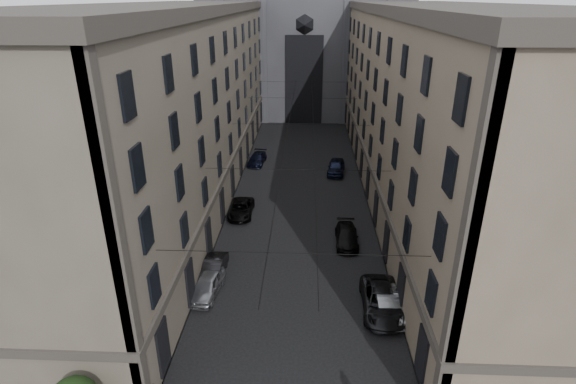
# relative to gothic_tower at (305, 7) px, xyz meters

# --- Properties ---
(sidewalk_left) EXTENTS (7.00, 80.00, 0.15)m
(sidewalk_left) POSITION_rel_gothic_tower_xyz_m (-10.50, -38.96, -17.72)
(sidewalk_left) COLOR #383533
(sidewalk_left) RESTS_ON ground
(sidewalk_right) EXTENTS (7.00, 80.00, 0.15)m
(sidewalk_right) POSITION_rel_gothic_tower_xyz_m (10.50, -38.96, -17.72)
(sidewalk_right) COLOR #383533
(sidewalk_right) RESTS_ON ground
(building_left) EXTENTS (13.60, 60.60, 18.85)m
(building_left) POSITION_rel_gothic_tower_xyz_m (-13.44, -38.96, -8.45)
(building_left) COLOR #4F493C
(building_left) RESTS_ON ground
(building_right) EXTENTS (13.60, 60.60, 18.85)m
(building_right) POSITION_rel_gothic_tower_xyz_m (13.44, -38.96, -8.45)
(building_right) COLOR brown
(building_right) RESTS_ON ground
(gothic_tower) EXTENTS (35.00, 23.00, 58.00)m
(gothic_tower) POSITION_rel_gothic_tower_xyz_m (0.00, 0.00, 0.00)
(gothic_tower) COLOR #2D2D33
(gothic_tower) RESTS_ON ground
(tram_wires) EXTENTS (14.00, 60.00, 0.43)m
(tram_wires) POSITION_rel_gothic_tower_xyz_m (0.00, -39.33, -10.55)
(tram_wires) COLOR black
(tram_wires) RESTS_ON ground
(car_left_near) EXTENTS (2.26, 4.49, 1.47)m
(car_left_near) POSITION_rel_gothic_tower_xyz_m (-6.20, -58.44, -17.07)
(car_left_near) COLOR gray
(car_left_near) RESTS_ON ground
(car_left_midnear) EXTENTS (1.68, 4.20, 1.36)m
(car_left_midnear) POSITION_rel_gothic_tower_xyz_m (-6.20, -56.18, -17.12)
(car_left_midnear) COLOR black
(car_left_midnear) RESTS_ON ground
(car_left_midfar) EXTENTS (2.23, 4.78, 1.32)m
(car_left_midfar) POSITION_rel_gothic_tower_xyz_m (-5.57, -45.79, -17.14)
(car_left_midfar) COLOR black
(car_left_midfar) RESTS_ON ground
(car_left_far) EXTENTS (2.33, 4.73, 1.32)m
(car_left_far) POSITION_rel_gothic_tower_xyz_m (-5.58, -31.23, -17.14)
(car_left_far) COLOR black
(car_left_far) RESTS_ON ground
(car_right_near) EXTENTS (1.84, 4.58, 1.48)m
(car_right_near) POSITION_rel_gothic_tower_xyz_m (6.20, -59.93, -17.06)
(car_right_near) COLOR gray
(car_right_near) RESTS_ON ground
(car_right_midnear) EXTENTS (2.74, 5.68, 1.56)m
(car_right_midnear) POSITION_rel_gothic_tower_xyz_m (5.85, -59.72, -17.02)
(car_right_midnear) COLOR black
(car_right_midnear) RESTS_ON ground
(car_right_midfar) EXTENTS (1.94, 4.66, 1.34)m
(car_right_midfar) POSITION_rel_gothic_tower_xyz_m (4.20, -50.79, -17.13)
(car_right_midfar) COLOR black
(car_right_midfar) RESTS_ON ground
(car_right_far) EXTENTS (2.50, 4.96, 1.62)m
(car_right_far) POSITION_rel_gothic_tower_xyz_m (4.20, -34.09, -16.99)
(car_right_far) COLOR black
(car_right_far) RESTS_ON ground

